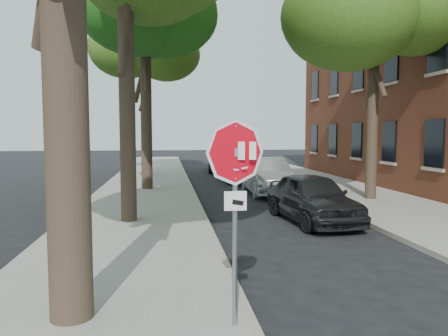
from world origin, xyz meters
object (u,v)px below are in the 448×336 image
Objects in this scene: stop_sign at (235,182)px; car_a at (312,198)px; tree_right at (374,4)px; tree_mid_b at (144,5)px; car_d at (229,159)px; car_b at (267,176)px; car_c at (240,167)px; tree_far at (145,53)px.

car_a is (3.30, 6.70, -1.24)m from stop_sign.
tree_right is 2.26× the size of car_a.
tree_right is (8.40, -4.01, -0.78)m from tree_mid_b.
car_d reaches higher than car_a.
tree_mid_b is 9.34m from tree_right.
tree_right is 2.03× the size of car_b.
tree_right is 15.08m from car_d.
car_d is (4.98, 9.21, -7.19)m from tree_mid_b.
car_c is at bearing 86.10° from car_a.
tree_right is at bearing -66.42° from car_c.
car_d is at bearing 61.57° from tree_mid_b.
tree_right reaches higher than car_b.
car_d is (-3.42, 13.22, -6.41)m from tree_right.
stop_sign reaches higher than car_c.
tree_mid_b reaches higher than tree_right.
tree_far is 2.03× the size of car_b.
tree_right reaches higher than car_d.
tree_far is 16.71m from car_a.
stop_sign is 17.96m from car_c.
tree_right is at bearing -69.24° from car_d.
tree_mid_b is at bearing 118.70° from car_a.
car_b is (5.02, -1.66, -7.24)m from tree_mid_b.
car_b is at bearing 75.20° from stop_sign.
car_d is at bearing 84.85° from car_a.
car_d is (3.26, 23.35, -1.15)m from stop_sign.
car_a is at bearing -89.64° from car_b.
tree_mid_b is 8.97m from car_b.
tree_far is at bearing 95.46° from stop_sign.
stop_sign is at bearing -121.52° from car_a.
car_a is (5.32, -14.44, -6.51)m from tree_far.
stop_sign is 0.28× the size of tree_far.
stop_sign is 0.28× the size of tree_right.
car_b is at bearing -83.53° from car_d.
car_c is at bearing -85.99° from car_d.
tree_mid_b is at bearing 154.48° from tree_right.
stop_sign is 7.57m from car_a.
tree_right is (8.70, -11.00, 0.00)m from tree_far.
tree_far reaches higher than car_a.
car_d is (5.28, 2.22, -6.41)m from tree_far.
car_b is at bearing -58.40° from tree_far.
tree_mid_b reaches higher than tree_far.
car_d is at bearing 82.06° from stop_sign.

